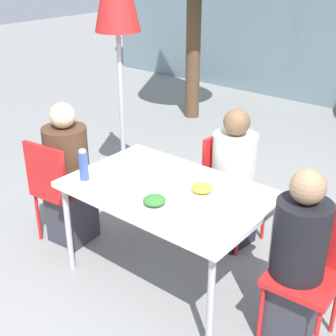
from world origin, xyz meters
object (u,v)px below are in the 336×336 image
object	(u,v)px
person_left	(69,179)
chair_far	(229,179)
person_right	(297,262)
chair_right	(310,261)
bottle	(83,165)
person_far	(233,183)
salad_bowl	(184,173)
drinking_cup	(129,166)
chair_left	(57,184)

from	to	relation	value
person_left	chair_far	world-z (taller)	person_left
person_left	person_right	xyz separation A→B (m)	(1.88, 0.15, -0.01)
chair_right	bottle	bearing A→B (deg)	11.71
chair_far	person_far	size ratio (longest dim) A/B	0.77
chair_right	chair_far	size ratio (longest dim) A/B	1.00
chair_far	person_left	bearing A→B (deg)	-40.76
bottle	salad_bowl	xyz separation A→B (m)	(0.52, 0.47, -0.08)
person_right	drinking_cup	size ratio (longest dim) A/B	11.34
bottle	salad_bowl	bearing A→B (deg)	42.03
person_right	drinking_cup	bearing A→B (deg)	-1.53
chair_right	person_right	xyz separation A→B (m)	(-0.05, -0.08, 0.02)
bottle	salad_bowl	distance (m)	0.70
bottle	drinking_cup	size ratio (longest dim) A/B	2.22
person_far	drinking_cup	size ratio (longest dim) A/B	11.35
person_left	salad_bowl	distance (m)	0.99
person_right	salad_bowl	size ratio (longest dim) A/B	6.32
person_left	chair_far	xyz separation A→B (m)	(0.96, 0.85, -0.03)
person_far	bottle	world-z (taller)	person_far
drinking_cup	chair_right	bearing A→B (deg)	4.87
chair_left	bottle	distance (m)	0.56
salad_bowl	chair_far	bearing A→B (deg)	85.95
chair_far	salad_bowl	world-z (taller)	chair_far
chair_left	bottle	world-z (taller)	bottle
bottle	salad_bowl	world-z (taller)	bottle
chair_left	drinking_cup	xyz separation A→B (m)	(0.61, 0.20, 0.27)
salad_bowl	person_right	bearing A→B (deg)	-8.98
person_left	salad_bowl	bearing A→B (deg)	11.98
person_left	person_right	distance (m)	1.88
bottle	chair_right	bearing A→B (deg)	14.70
salad_bowl	chair_left	bearing A→B (deg)	-158.36
chair_right	person_left	bearing A→B (deg)	3.79
person_right	salad_bowl	xyz separation A→B (m)	(-0.96, 0.15, 0.23)
person_far	chair_left	bearing A→B (deg)	-43.13
chair_far	drinking_cup	xyz separation A→B (m)	(-0.40, -0.74, 0.27)
drinking_cup	person_right	bearing A→B (deg)	1.46
chair_right	salad_bowl	bearing A→B (deg)	-6.92
person_left	chair_far	size ratio (longest dim) A/B	1.33
chair_far	salad_bowl	xyz separation A→B (m)	(-0.04, -0.55, 0.25)
person_far	chair_far	bearing A→B (deg)	-122.06
person_left	bottle	world-z (taller)	person_left
person_far	bottle	xyz separation A→B (m)	(-0.63, -0.96, 0.31)
drinking_cup	salad_bowl	bearing A→B (deg)	27.37
person_right	bottle	distance (m)	1.54
chair_far	bottle	world-z (taller)	bottle
chair_left	salad_bowl	xyz separation A→B (m)	(0.96, 0.38, 0.25)
chair_left	person_left	bearing A→B (deg)	57.94
chair_left	drinking_cup	distance (m)	0.69
drinking_cup	bottle	bearing A→B (deg)	-119.82
chair_right	drinking_cup	xyz separation A→B (m)	(-1.36, -0.12, 0.27)
person_left	bottle	xyz separation A→B (m)	(0.40, -0.17, 0.30)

